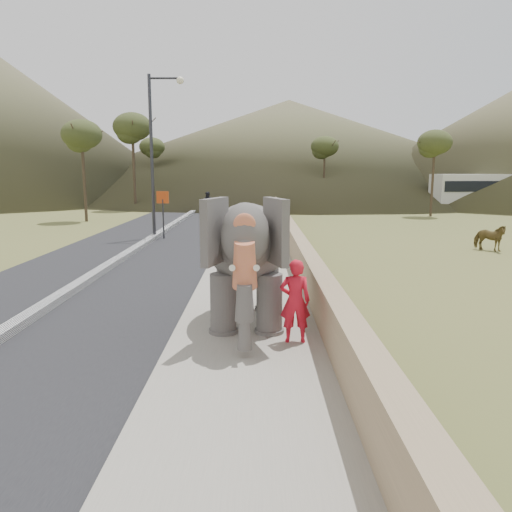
{
  "coord_description": "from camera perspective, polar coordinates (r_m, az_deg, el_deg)",
  "views": [
    {
      "loc": [
        0.23,
        -8.6,
        3.42
      ],
      "look_at": [
        0.2,
        1.41,
        1.7
      ],
      "focal_mm": 35.0,
      "sensor_mm": 36.0,
      "label": 1
    }
  ],
  "objects": [
    {
      "name": "elephant_and_man",
      "position": [
        10.79,
        -0.96,
        -0.49
      ],
      "size": [
        2.19,
        3.76,
        2.72
      ],
      "color": "#635E5A",
      "rests_on": "ground"
    },
    {
      "name": "trees",
      "position": [
        38.29,
        1.91,
        10.08
      ],
      "size": [
        48.46,
        43.66,
        8.5
      ],
      "color": "#473828",
      "rests_on": "ground"
    },
    {
      "name": "median",
      "position": [
        19.6,
        -15.3,
        -0.32
      ],
      "size": [
        0.35,
        120.0,
        0.22
      ],
      "primitive_type": "cube",
      "color": "black",
      "rests_on": "ground"
    },
    {
      "name": "parapet",
      "position": [
        18.88,
        4.49,
        0.98
      ],
      "size": [
        0.3,
        120.0,
        1.1
      ],
      "primitive_type": "cube",
      "color": "tan",
      "rests_on": "ground"
    },
    {
      "name": "road",
      "position": [
        19.62,
        -15.29,
        -0.59
      ],
      "size": [
        7.0,
        120.0,
        0.03
      ],
      "primitive_type": "cube",
      "color": "black",
      "rests_on": "ground"
    },
    {
      "name": "signboard",
      "position": [
        25.45,
        -10.59,
        5.58
      ],
      "size": [
        0.6,
        0.08,
        2.4
      ],
      "color": "#2D2D33",
      "rests_on": "ground"
    },
    {
      "name": "lamppost",
      "position": [
        25.59,
        -11.2,
        12.83
      ],
      "size": [
        1.76,
        0.36,
        8.0
      ],
      "color": "#28282D",
      "rests_on": "ground"
    },
    {
      "name": "hill_far",
      "position": [
        78.83,
        3.73,
        12.34
      ],
      "size": [
        80.0,
        80.0,
        14.0
      ],
      "primitive_type": "cone",
      "color": "brown",
      "rests_on": "ground"
    },
    {
      "name": "ground",
      "position": [
        9.26,
        -1.29,
        -11.93
      ],
      "size": [
        160.0,
        160.0,
        0.0
      ],
      "primitive_type": "plane",
      "color": "olive",
      "rests_on": "ground"
    },
    {
      "name": "motorcyclist",
      "position": [
        37.8,
        -4.4,
        5.61
      ],
      "size": [
        2.27,
        1.94,
        1.85
      ],
      "color": "maroon",
      "rests_on": "ground"
    },
    {
      "name": "distant_car",
      "position": [
        48.86,
        24.01,
        5.75
      ],
      "size": [
        4.45,
        2.38,
        1.44
      ],
      "primitive_type": "imported",
      "rotation": [
        0.0,
        0.0,
        1.4
      ],
      "color": "#BCBAC1",
      "rests_on": "ground"
    },
    {
      "name": "cow",
      "position": [
        23.62,
        25.11,
        1.91
      ],
      "size": [
        1.42,
        1.38,
        1.15
      ],
      "primitive_type": "imported",
      "rotation": [
        0.0,
        0.0,
        0.83
      ],
      "color": "brown",
      "rests_on": "ground"
    },
    {
      "name": "bus_white",
      "position": [
        48.78,
        25.59,
        6.61
      ],
      "size": [
        11.22,
        3.79,
        3.1
      ],
      "primitive_type": "cube",
      "rotation": [
        0.0,
        0.0,
        1.69
      ],
      "color": "silver",
      "rests_on": "ground"
    },
    {
      "name": "walkway",
      "position": [
        18.9,
        -0.53,
        -0.44
      ],
      "size": [
        3.0,
        120.0,
        0.15
      ],
      "primitive_type": "cube",
      "color": "#9E9687",
      "rests_on": "ground"
    }
  ]
}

